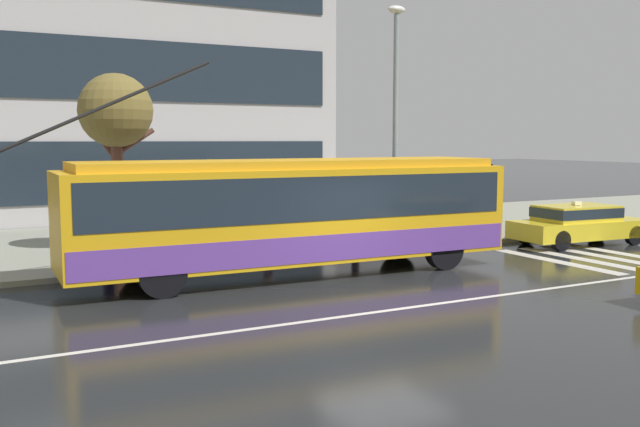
{
  "coord_description": "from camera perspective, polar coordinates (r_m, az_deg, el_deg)",
  "views": [
    {
      "loc": [
        -8.07,
        -12.4,
        3.33
      ],
      "look_at": [
        0.19,
        3.3,
        1.45
      ],
      "focal_mm": 39.11,
      "sensor_mm": 36.0,
      "label": 1
    }
  ],
  "objects": [
    {
      "name": "ground_plane",
      "position": [
        15.16,
        5.2,
        -6.66
      ],
      "size": [
        160.0,
        160.0,
        0.0
      ],
      "primitive_type": "plane",
      "color": "#242628"
    },
    {
      "name": "sidewalk_slab",
      "position": [
        23.64,
        -7.54,
        -1.92
      ],
      "size": [
        80.0,
        10.0,
        0.14
      ],
      "primitive_type": "cube",
      "color": "gray",
      "rests_on": "ground_plane"
    },
    {
      "name": "crosswalk_stripe_edge_near",
      "position": [
        20.25,
        18.77,
        -3.72
      ],
      "size": [
        0.44,
        4.4,
        0.01
      ],
      "primitive_type": "cube",
      "color": "beige",
      "rests_on": "ground_plane"
    },
    {
      "name": "crosswalk_stripe_inner_a",
      "position": [
        20.91,
        20.47,
        -3.48
      ],
      "size": [
        0.44,
        4.4,
        0.01
      ],
      "primitive_type": "cube",
      "color": "beige",
      "rests_on": "ground_plane"
    },
    {
      "name": "crosswalk_stripe_center",
      "position": [
        21.58,
        22.07,
        -3.25
      ],
      "size": [
        0.44,
        4.4,
        0.01
      ],
      "primitive_type": "cube",
      "color": "beige",
      "rests_on": "ground_plane"
    },
    {
      "name": "crosswalk_stripe_inner_b",
      "position": [
        22.27,
        23.56,
        -3.04
      ],
      "size": [
        0.44,
        4.4,
        0.01
      ],
      "primitive_type": "cube",
      "color": "beige",
      "rests_on": "ground_plane"
    },
    {
      "name": "lane_centre_line",
      "position": [
        14.2,
        7.85,
        -7.56
      ],
      "size": [
        72.0,
        0.14,
        0.01
      ],
      "primitive_type": "cube",
      "color": "silver",
      "rests_on": "ground_plane"
    },
    {
      "name": "trolleybus",
      "position": [
        17.14,
        -2.14,
        0.16
      ],
      "size": [
        12.68,
        2.79,
        5.06
      ],
      "color": "gold",
      "rests_on": "ground_plane"
    },
    {
      "name": "taxi_ahead_of_bus",
      "position": [
        23.63,
        20.4,
        -0.71
      ],
      "size": [
        4.64,
        2.06,
        1.39
      ],
      "color": "yellow",
      "rests_on": "ground_plane"
    },
    {
      "name": "pedestrian_at_shelter",
      "position": [
        21.23,
        -4.52,
        1.67
      ],
      "size": [
        1.47,
        1.47,
        1.92
      ],
      "color": "black",
      "rests_on": "sidewalk_slab"
    },
    {
      "name": "pedestrian_approaching_curb",
      "position": [
        21.83,
        2.79,
        2.11
      ],
      "size": [
        1.34,
        1.34,
        2.05
      ],
      "color": "black",
      "rests_on": "sidewalk_slab"
    },
    {
      "name": "pedestrian_walking_past",
      "position": [
        18.45,
        -17.02,
        -1.19
      ],
      "size": [
        0.46,
        0.46,
        1.61
      ],
      "color": "navy",
      "rests_on": "sidewalk_slab"
    },
    {
      "name": "street_lamp",
      "position": [
        21.78,
        6.2,
        8.78
      ],
      "size": [
        0.6,
        0.32,
        7.24
      ],
      "color": "gray",
      "rests_on": "sidewalk_slab"
    },
    {
      "name": "street_tree_bare",
      "position": [
        20.76,
        -16.38,
        7.84
      ],
      "size": [
        2.19,
        2.1,
        5.07
      ],
      "color": "brown",
      "rests_on": "sidewalk_slab"
    }
  ]
}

